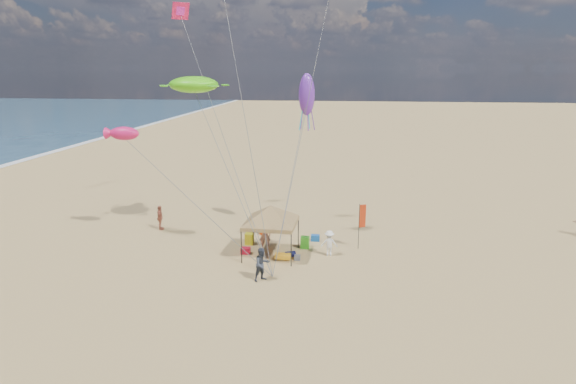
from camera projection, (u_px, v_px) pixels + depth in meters
The scene contains 19 objects.
ground at pixel (281, 282), 24.21m from camera, with size 280.00×280.00×0.00m, color tan.
canopy_tent at pixel (271, 207), 27.00m from camera, with size 5.67×5.67×3.50m.
feather_flag at pixel (362, 219), 28.27m from camera, with size 0.41×0.19×2.83m.
cooler_red at pixel (246, 251), 27.91m from camera, with size 0.54×0.38×0.38m, color red.
cooler_blue at pixel (315, 238), 30.02m from camera, with size 0.54×0.38×0.38m, color #134EA0.
bag_navy at pixel (290, 254), 27.39m from camera, with size 0.36×0.36×0.60m, color black.
bag_orange at pixel (264, 232), 31.20m from camera, with size 0.36×0.36×0.60m, color #FF490E.
chair_green at pixel (305, 242), 28.79m from camera, with size 0.50×0.50×0.70m, color #31981B.
chair_yellow at pixel (249, 239), 29.40m from camera, with size 0.50×0.50×0.70m, color yellow.
crate_grey at pixel (297, 258), 27.02m from camera, with size 0.34×0.30×0.28m, color slate.
beach_cart at pixel (283, 256), 27.06m from camera, with size 0.90×0.50×0.24m, color yellow.
person_near_a at pixel (265, 235), 28.35m from camera, with size 0.69×0.45×1.89m, color tan.
person_near_b at pixel (262, 264), 24.21m from camera, with size 0.86×0.67×1.77m, color #333946.
person_near_c at pixel (329, 243), 27.50m from camera, with size 0.99×0.57×1.53m, color white.
person_far_a at pixel (160, 218), 31.93m from camera, with size 0.99×0.41×1.69m, color #AB5B42.
turtle_kite at pixel (194, 85), 28.61m from camera, with size 2.99×2.40×1.00m, color #53E011.
fish_kite at pixel (124, 133), 28.95m from camera, with size 1.86×0.93×0.83m, color #DC195F.
squid_kite at pixel (307, 95), 28.85m from camera, with size 0.98×0.98×2.54m, color purple.
stunt_kite_pink at pixel (181, 11), 33.38m from camera, with size 1.20×0.04×1.20m, color #FF1B5A.
Camera 1 is at (3.14, -22.03, 10.58)m, focal length 29.57 mm.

